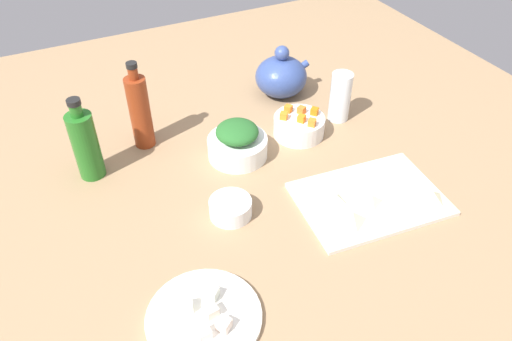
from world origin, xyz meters
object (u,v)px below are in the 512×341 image
object	(u,v)px
cutting_board	(370,199)
bowl_small_side	(231,208)
bottle_0	(85,144)
drinking_glass_0	(340,97)
bottle_1	(140,111)
bowl_carrots	(299,126)
bowl_greens	(238,147)
teapot	(281,76)
plate_tofu	(204,318)

from	to	relation	value
cutting_board	bowl_small_side	world-z (taller)	bowl_small_side
bottle_0	drinking_glass_0	world-z (taller)	bottle_0
bottle_1	drinking_glass_0	distance (cm)	52.45
bottle_0	bottle_1	world-z (taller)	bottle_1
cutting_board	bowl_carrots	bearing A→B (deg)	93.40
bowl_greens	bottle_0	size ratio (longest dim) A/B	0.71
bottle_0	bottle_1	bearing A→B (deg)	23.03
teapot	bottle_0	xyz separation A→B (cm)	(-57.46, -12.51, 2.90)
plate_tofu	bowl_small_side	bearing A→B (deg)	55.96
bowl_greens	bowl_carrots	xyz separation A→B (cm)	(18.19, 1.32, 0.01)
cutting_board	plate_tofu	distance (cm)	46.24
bowl_small_side	drinking_glass_0	distance (cm)	46.94
bowl_greens	bowl_carrots	world-z (taller)	same
teapot	plate_tofu	bearing A→B (deg)	-128.18
cutting_board	bottle_0	bearing A→B (deg)	145.87
plate_tofu	bowl_greens	bearing A→B (deg)	58.35
bowl_carrots	bottle_1	size ratio (longest dim) A/B	0.58
teapot	bottle_0	distance (cm)	58.88
plate_tofu	bowl_carrots	bearing A→B (deg)	43.97
cutting_board	bowl_small_side	size ratio (longest dim) A/B	3.44
bottle_1	bottle_0	bearing A→B (deg)	-156.97
plate_tofu	bottle_0	size ratio (longest dim) A/B	0.99
bowl_carrots	bowl_small_side	distance (cm)	34.16
bowl_carrots	teapot	xyz separation A→B (cm)	(5.33, 19.94, 3.35)
bowl_greens	drinking_glass_0	bearing A→B (deg)	5.68
teapot	bottle_1	bearing A→B (deg)	-171.63
plate_tofu	bottle_1	bearing A→B (deg)	84.46
cutting_board	bottle_0	xyz separation A→B (cm)	(-53.86, 36.51, 8.35)
bottle_0	bowl_carrots	bearing A→B (deg)	-8.11
bowl_carrots	bowl_small_side	world-z (taller)	bowl_carrots
teapot	bowl_small_side	bearing A→B (deg)	-130.29
cutting_board	bottle_0	size ratio (longest dim) A/B	1.54
drinking_glass_0	bottle_1	bearing A→B (deg)	166.97
bowl_small_side	cutting_board	bearing A→B (deg)	-17.91
cutting_board	plate_tofu	size ratio (longest dim) A/B	1.54
cutting_board	teapot	bearing A→B (deg)	85.80
bowl_small_side	bottle_0	distance (cm)	36.73
bowl_small_side	bottle_1	xyz separation A→B (cm)	(-9.46, 33.09, 8.02)
cutting_board	bowl_carrots	xyz separation A→B (cm)	(-1.73, 29.08, 2.10)
teapot	cutting_board	bearing A→B (deg)	-94.20
plate_tofu	bottle_0	xyz separation A→B (cm)	(-9.27, 48.77, 8.25)
teapot	drinking_glass_0	bearing A→B (deg)	-65.75
cutting_board	plate_tofu	bearing A→B (deg)	-164.62
cutting_board	bowl_carrots	size ratio (longest dim) A/B	2.39
plate_tofu	bottle_1	distance (cm)	56.03
plate_tofu	bowl_small_side	size ratio (longest dim) A/B	2.23
cutting_board	bottle_1	xyz separation A→B (cm)	(-39.25, 42.72, 9.48)
cutting_board	drinking_glass_0	bearing A→B (deg)	69.18
bowl_greens	teapot	xyz separation A→B (cm)	(23.52, 21.25, 3.36)
cutting_board	teapot	xyz separation A→B (cm)	(3.60, 49.02, 5.45)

